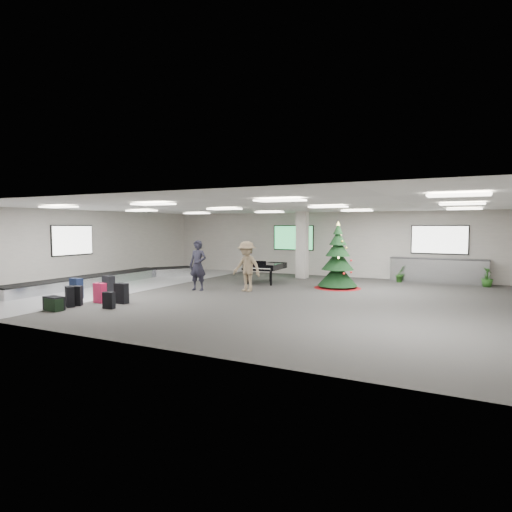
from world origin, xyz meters
The scene contains 19 objects.
ground centered at (0.00, 0.00, 0.00)m, with size 18.00×18.00×0.00m, color #32312E.
room_envelope centered at (-0.38, 0.67, 2.33)m, with size 18.02×14.02×3.21m.
baggage_carousel centered at (-7.84, -0.08, 0.21)m, with size 2.28×9.71×0.43m.
service_counter centered at (5.00, 6.65, 0.55)m, with size 4.05×0.65×1.08m.
suitcase_0 centered at (-4.83, -4.43, 0.31)m, with size 0.46×0.38×0.64m.
suitcase_1 centered at (-4.84, -4.62, 0.32)m, with size 0.46×0.40×0.66m.
pink_suitcase centered at (-4.54, -3.70, 0.32)m, with size 0.43×0.27×0.66m.
suitcase_3 centered at (-3.81, -3.49, 0.33)m, with size 0.44×0.25×0.68m.
navy_suitcase centered at (-5.92, -3.45, 0.35)m, with size 0.49×0.33×0.72m.
green_duffel centered at (-4.72, -5.29, 0.19)m, with size 0.58×0.33×0.39m.
suitcase_7 centered at (-3.51, -4.31, 0.25)m, with size 0.37×0.23×0.53m.
suitcase_8 centered at (-5.54, -2.35, 0.35)m, with size 0.52×0.38×0.72m.
black_duffel centered at (-4.80, -5.23, 0.21)m, with size 0.66×0.42×0.43m.
christmas_tree centered at (1.48, 3.05, 0.93)m, with size 1.90×1.90×2.71m.
grand_piano centered at (-1.80, 3.06, 0.73)m, with size 1.48×1.86×1.03m.
traveler_a centered at (-3.20, -0.01, 0.98)m, with size 0.71×0.47×1.96m, color black.
traveler_b centered at (-1.40, 0.64, 0.96)m, with size 1.24×0.71×1.92m, color #7F6A4E.
potted_plant_left centered at (3.48, 6.04, 0.36)m, with size 0.40×0.32×0.73m, color #1A4415.
potted_plant_right centered at (6.91, 6.15, 0.40)m, with size 0.45×0.45×0.80m, color #1A4415.
Camera 1 is at (6.26, -13.77, 2.50)m, focal length 30.00 mm.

